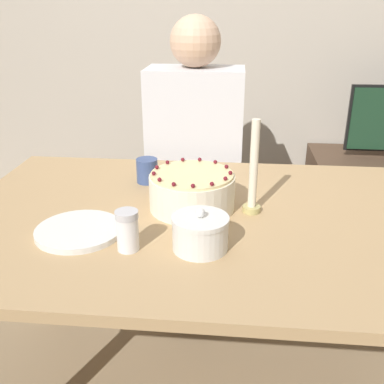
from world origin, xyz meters
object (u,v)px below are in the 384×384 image
object	(u,v)px
cake	(192,191)
person_man_blue_shirt	(195,185)
candle	(253,176)
sugar_shaker	(127,230)
sugar_bowl	(200,233)

from	to	relation	value
cake	person_man_blue_shirt	bearing A→B (deg)	94.42
candle	sugar_shaker	bearing A→B (deg)	-140.99
cake	sugar_bowl	bearing A→B (deg)	-79.55
cake	person_man_blue_shirt	xyz separation A→B (m)	(-0.05, 0.63, -0.24)
cake	sugar_bowl	distance (m)	0.24
sugar_bowl	sugar_shaker	world-z (taller)	sugar_bowl
sugar_shaker	cake	bearing A→B (deg)	62.94
cake	candle	size ratio (longest dim) A/B	0.91
cake	candle	distance (m)	0.19
person_man_blue_shirt	sugar_bowl	bearing A→B (deg)	96.10
candle	sugar_bowl	bearing A→B (deg)	-120.10
candle	person_man_blue_shirt	world-z (taller)	person_man_blue_shirt
sugar_shaker	candle	size ratio (longest dim) A/B	0.38
sugar_shaker	person_man_blue_shirt	size ratio (longest dim) A/B	0.08
cake	person_man_blue_shirt	size ratio (longest dim) A/B	0.20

